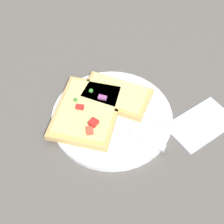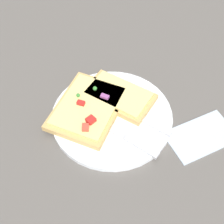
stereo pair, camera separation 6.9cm
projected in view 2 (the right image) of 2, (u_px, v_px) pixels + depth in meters
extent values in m
plane|color=#56514C|center=(112.00, 118.00, 0.71)|extent=(4.00, 4.00, 0.00)
cylinder|color=white|center=(112.00, 116.00, 0.70)|extent=(0.27, 0.27, 0.01)
cube|color=#B7B7BC|center=(143.00, 120.00, 0.68)|extent=(0.08, 0.13, 0.01)
cube|color=#B7B7BC|center=(106.00, 100.00, 0.72)|extent=(0.05, 0.06, 0.01)
cube|color=#B7B7BC|center=(94.00, 90.00, 0.74)|extent=(0.02, 0.03, 0.00)
cube|color=#B7B7BC|center=(93.00, 92.00, 0.73)|extent=(0.02, 0.03, 0.00)
cube|color=#B7B7BC|center=(91.00, 94.00, 0.73)|extent=(0.02, 0.03, 0.00)
cube|color=#B7B7BC|center=(89.00, 95.00, 0.73)|extent=(0.02, 0.03, 0.00)
cube|color=#B7B7BC|center=(141.00, 146.00, 0.64)|extent=(0.05, 0.08, 0.01)
cube|color=#B7B7BC|center=(101.00, 122.00, 0.68)|extent=(0.08, 0.12, 0.00)
cube|color=tan|center=(88.00, 108.00, 0.70)|extent=(0.22, 0.22, 0.01)
cube|color=#E5CC7A|center=(88.00, 105.00, 0.69)|extent=(0.20, 0.19, 0.01)
sphere|color=#388433|center=(78.00, 95.00, 0.70)|extent=(0.01, 0.01, 0.01)
cube|color=#D14733|center=(86.00, 127.00, 0.65)|extent=(0.02, 0.02, 0.01)
cube|color=red|center=(81.00, 103.00, 0.69)|extent=(0.02, 0.02, 0.01)
cube|color=red|center=(91.00, 120.00, 0.66)|extent=(0.02, 0.02, 0.01)
cube|color=tan|center=(119.00, 96.00, 0.72)|extent=(0.16, 0.18, 0.01)
cube|color=#E5CC7A|center=(119.00, 93.00, 0.71)|extent=(0.14, 0.16, 0.01)
sphere|color=#388433|center=(95.00, 88.00, 0.71)|extent=(0.01, 0.01, 0.01)
cube|color=#934C8E|center=(105.00, 97.00, 0.70)|extent=(0.02, 0.02, 0.01)
sphere|color=tan|center=(121.00, 96.00, 0.72)|extent=(0.01, 0.01, 0.01)
sphere|color=tan|center=(104.00, 121.00, 0.68)|extent=(0.01, 0.01, 0.01)
sphere|color=tan|center=(114.00, 80.00, 0.75)|extent=(0.01, 0.01, 0.01)
cube|color=silver|center=(201.00, 136.00, 0.67)|extent=(0.15, 0.09, 0.01)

